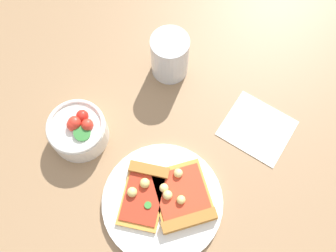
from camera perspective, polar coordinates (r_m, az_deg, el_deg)
name	(u,v)px	position (r m, az deg, el deg)	size (l,w,h in m)	color
ground_plane	(184,185)	(0.74, 2.44, -8.80)	(2.40, 2.40, 0.00)	#93704C
plate	(162,202)	(0.72, -0.84, -11.27)	(0.22, 0.22, 0.01)	white
pizza_slice_near	(182,200)	(0.71, 2.08, -10.95)	(0.14, 0.15, 0.02)	gold
pizza_slice_far	(144,190)	(0.72, -3.61, -9.52)	(0.08, 0.12, 0.03)	gold
salad_bowl	(78,130)	(0.76, -13.27, -0.63)	(0.11, 0.11, 0.07)	white
soda_glass	(170,56)	(0.79, 0.27, 10.36)	(0.08, 0.08, 0.10)	silver
paper_napkin	(257,128)	(0.79, 13.21, -0.28)	(0.13, 0.12, 0.00)	silver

